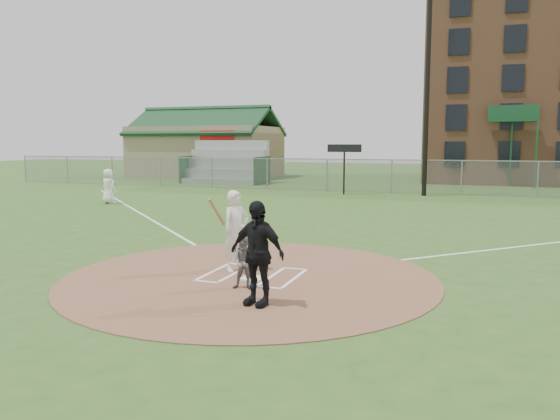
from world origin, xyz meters
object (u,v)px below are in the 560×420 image
(catcher, at_px, (245,262))
(batter_at_plate, at_px, (236,231))
(ondeck_player, at_px, (108,186))
(umpire, at_px, (257,253))
(home_plate, at_px, (253,278))

(catcher, relative_size, batter_at_plate, 0.58)
(ondeck_player, bearing_deg, batter_at_plate, 148.86)
(umpire, height_order, batter_at_plate, umpire)
(catcher, height_order, batter_at_plate, batter_at_plate)
(home_plate, relative_size, umpire, 0.25)
(ondeck_player, relative_size, batter_at_plate, 0.91)
(catcher, bearing_deg, batter_at_plate, 107.37)
(home_plate, height_order, ondeck_player, ondeck_player)
(catcher, height_order, umpire, umpire)
(home_plate, distance_m, catcher, 0.97)
(umpire, bearing_deg, home_plate, 127.77)
(umpire, xyz_separation_m, ondeck_player, (-13.42, 13.49, -0.13))
(catcher, relative_size, ondeck_player, 0.64)
(ondeck_player, distance_m, batter_at_plate, 16.32)
(home_plate, height_order, catcher, catcher)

